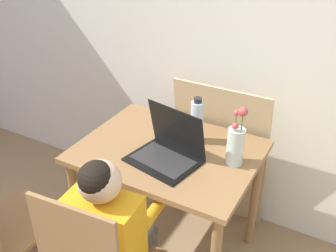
# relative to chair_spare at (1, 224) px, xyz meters

# --- Properties ---
(wall_back) EXTENTS (6.40, 0.05, 2.50)m
(wall_back) POSITION_rel_chair_spare_xyz_m (0.61, 1.21, 0.77)
(wall_back) COLOR white
(wall_back) RESTS_ON ground_plane
(dining_table) EXTENTS (0.93, 0.71, 0.74)m
(dining_table) POSITION_rel_chair_spare_xyz_m (0.60, 0.65, 0.15)
(dining_table) COLOR olive
(dining_table) RESTS_ON ground_plane
(chair_spare) EXTENTS (0.45, 0.45, 0.95)m
(chair_spare) POSITION_rel_chair_spare_xyz_m (0.00, 0.00, 0.00)
(chair_spare) COLOR olive
(chair_spare) RESTS_ON ground_plane
(person_seated) EXTENTS (0.35, 0.44, 1.02)m
(person_seated) POSITION_rel_chair_spare_xyz_m (0.61, 0.12, 0.16)
(person_seated) COLOR orange
(person_seated) RESTS_ON ground_plane
(laptop) EXTENTS (0.38, 0.32, 0.27)m
(laptop) POSITION_rel_chair_spare_xyz_m (0.64, 0.58, 0.32)
(laptop) COLOR black
(laptop) RESTS_ON dining_table
(flower_vase) EXTENTS (0.09, 0.09, 0.31)m
(flower_vase) POSITION_rel_chair_spare_xyz_m (0.95, 0.70, 0.38)
(flower_vase) COLOR silver
(flower_vase) RESTS_ON dining_table
(water_bottle) EXTENTS (0.07, 0.07, 0.26)m
(water_bottle) POSITION_rel_chair_spare_xyz_m (0.69, 0.79, 0.38)
(water_bottle) COLOR silver
(water_bottle) RESTS_ON dining_table
(cardboard_panel) EXTENTS (0.59, 0.15, 0.98)m
(cardboard_panel) POSITION_rel_chair_spare_xyz_m (0.73, 1.08, 0.01)
(cardboard_panel) COLOR tan
(cardboard_panel) RESTS_ON ground_plane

